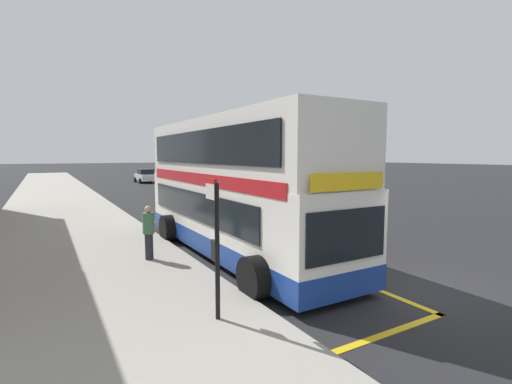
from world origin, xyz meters
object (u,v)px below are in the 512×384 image
object	(u,v)px
double_decker_bus	(234,192)
parked_car_white_ahead	(146,176)
bus_stop_sign	(215,237)
parked_car_grey_distant	(182,179)
pedestrian_waiting_near_sign	(149,231)

from	to	relation	value
double_decker_bus	parked_car_white_ahead	xyz separation A→B (m)	(5.25, 33.83, -1.26)
bus_stop_sign	double_decker_bus	bearing A→B (deg)	59.18
parked_car_grey_distant	parked_car_white_ahead	bearing A→B (deg)	-78.13
double_decker_bus	pedestrian_waiting_near_sign	bearing A→B (deg)	174.98
double_decker_bus	parked_car_grey_distant	size ratio (longest dim) A/B	2.47
parked_car_white_ahead	parked_car_grey_distant	world-z (taller)	same
parked_car_white_ahead	double_decker_bus	bearing A→B (deg)	78.93
parked_car_white_ahead	bus_stop_sign	bearing A→B (deg)	76.11
parked_car_white_ahead	parked_car_grey_distant	xyz separation A→B (m)	(1.91, -7.66, 0.00)
bus_stop_sign	pedestrian_waiting_near_sign	xyz separation A→B (m)	(-0.11, 4.65, -0.70)
double_decker_bus	pedestrian_waiting_near_sign	distance (m)	2.94
parked_car_grey_distant	bus_stop_sign	bearing A→B (deg)	70.09
double_decker_bus	parked_car_grey_distant	xyz separation A→B (m)	(7.17, 26.18, -1.26)
pedestrian_waiting_near_sign	parked_car_grey_distant	bearing A→B (deg)	69.09
pedestrian_waiting_near_sign	double_decker_bus	bearing A→B (deg)	-5.02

